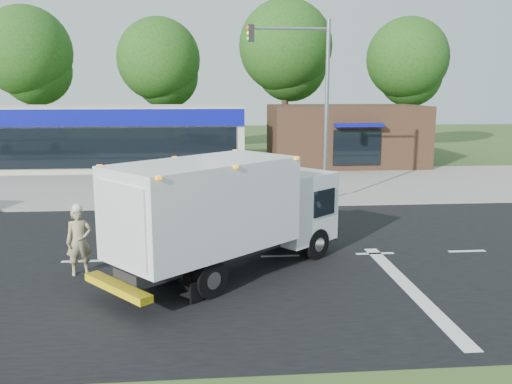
% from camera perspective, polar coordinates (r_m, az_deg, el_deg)
% --- Properties ---
extents(ground, '(120.00, 120.00, 0.00)m').
position_cam_1_polar(ground, '(16.87, 2.55, -6.80)').
color(ground, '#385123').
rests_on(ground, ground).
extents(road_asphalt, '(60.00, 14.00, 0.02)m').
position_cam_1_polar(road_asphalt, '(16.87, 2.55, -6.78)').
color(road_asphalt, black).
rests_on(road_asphalt, ground).
extents(sidewalk, '(60.00, 2.40, 0.12)m').
position_cam_1_polar(sidewalk, '(24.75, 0.11, -0.92)').
color(sidewalk, gray).
rests_on(sidewalk, ground).
extents(parking_apron, '(60.00, 9.00, 0.02)m').
position_cam_1_polar(parking_apron, '(30.45, -0.84, 1.21)').
color(parking_apron, gray).
rests_on(parking_apron, ground).
extents(lane_markings, '(55.20, 7.00, 0.01)m').
position_cam_1_polar(lane_markings, '(15.84, 8.09, -8.03)').
color(lane_markings, silver).
rests_on(lane_markings, road_asphalt).
extents(ems_box_truck, '(7.07, 6.56, 3.28)m').
position_cam_1_polar(ems_box_truck, '(14.87, -3.10, -1.68)').
color(ems_box_truck, black).
rests_on(ems_box_truck, ground).
extents(emergency_worker, '(0.81, 0.65, 2.03)m').
position_cam_1_polar(emergency_worker, '(15.79, -18.13, -4.84)').
color(emergency_worker, tan).
rests_on(emergency_worker, ground).
extents(retail_strip_mall, '(18.00, 6.20, 4.00)m').
position_cam_1_polar(retail_strip_mall, '(36.65, -15.78, 5.60)').
color(retail_strip_mall, beige).
rests_on(retail_strip_mall, ground).
extents(brown_storefront, '(10.00, 6.70, 4.00)m').
position_cam_1_polar(brown_storefront, '(37.19, 9.36, 5.92)').
color(brown_storefront, '#382316').
rests_on(brown_storefront, ground).
extents(traffic_signal_pole, '(3.51, 0.25, 8.00)m').
position_cam_1_polar(traffic_signal_pole, '(23.96, 5.95, 10.35)').
color(traffic_signal_pole, gray).
rests_on(traffic_signal_pole, ground).
extents(background_trees, '(36.77, 7.39, 12.10)m').
position_cam_1_polar(background_trees, '(44.18, -3.34, 13.79)').
color(background_trees, '#332114').
rests_on(background_trees, ground).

